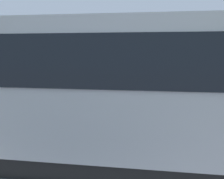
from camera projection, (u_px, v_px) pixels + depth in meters
ground_plane at (160, 118)px, 11.23m from camera, size 80.00×80.00×0.00m
tour_bus at (91, 93)px, 6.54m from camera, size 10.81×2.93×3.25m
spectator_far_left at (207, 104)px, 8.76m from camera, size 0.58×0.35×1.66m
spectator_left at (171, 102)px, 9.08m from camera, size 0.58×0.35×1.70m
spectator_centre at (137, 97)px, 9.60m from camera, size 0.57×0.33×1.77m
spectator_right at (104, 97)px, 9.67m from camera, size 0.57×0.32×1.78m
spectator_far_right at (71, 97)px, 9.93m from camera, size 0.58×0.36×1.72m
stunt_motorcycle at (86, 83)px, 13.68m from camera, size 1.82×0.81×1.93m
traffic_cone at (121, 97)px, 14.35m from camera, size 0.34×0.34×0.63m
bay_line_b at (209, 110)px, 12.63m from camera, size 0.24×3.83×0.01m
bay_line_c at (153, 108)px, 13.15m from camera, size 0.28×4.79×0.01m
bay_line_d at (101, 106)px, 13.67m from camera, size 0.27×4.56×0.01m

